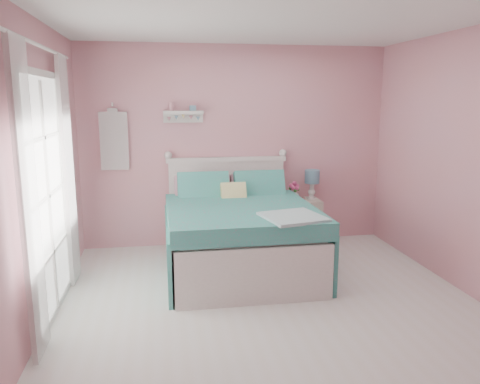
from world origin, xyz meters
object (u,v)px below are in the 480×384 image
object	(u,v)px
bed	(238,234)
vase	(294,194)
table_lamp	(312,179)
teacup	(302,200)
nightstand	(303,221)

from	to	relation	value
bed	vase	world-z (taller)	bed
table_lamp	vase	world-z (taller)	table_lamp
table_lamp	teacup	bearing A→B (deg)	-133.68
bed	teacup	size ratio (longest dim) A/B	23.24
bed	teacup	world-z (taller)	bed
bed	nightstand	xyz separation A→B (m)	(1.01, 0.79, -0.10)
table_lamp	vase	size ratio (longest dim) A/B	2.83
vase	bed	bearing A→B (deg)	-137.10
nightstand	table_lamp	bearing A→B (deg)	19.88
vase	teacup	bearing A→B (deg)	-79.73
teacup	nightstand	bearing A→B (deg)	63.87
nightstand	bed	bearing A→B (deg)	-142.09
bed	teacup	xyz separation A→B (m)	(0.93, 0.62, 0.23)
table_lamp	teacup	xyz separation A→B (m)	(-0.20, -0.21, -0.24)
bed	table_lamp	xyz separation A→B (m)	(1.13, 0.83, 0.47)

